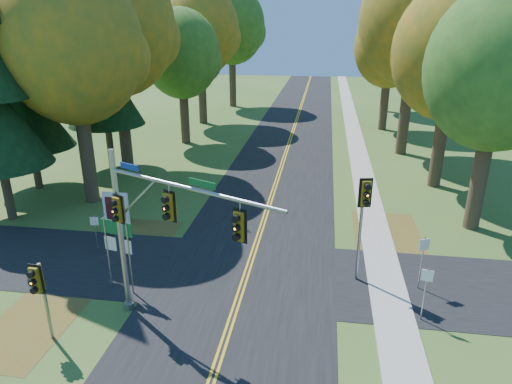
# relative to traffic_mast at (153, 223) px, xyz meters

# --- Properties ---
(ground) EXTENTS (160.00, 160.00, 0.00)m
(ground) POSITION_rel_traffic_mast_xyz_m (2.58, 2.15, -4.24)
(ground) COLOR #2F551E
(ground) RESTS_ON ground
(road_main) EXTENTS (8.00, 160.00, 0.02)m
(road_main) POSITION_rel_traffic_mast_xyz_m (2.58, 2.15, -4.23)
(road_main) COLOR black
(road_main) RESTS_ON ground
(road_cross) EXTENTS (60.00, 6.00, 0.02)m
(road_cross) POSITION_rel_traffic_mast_xyz_m (2.58, 4.15, -4.23)
(road_cross) COLOR black
(road_cross) RESTS_ON ground
(centerline_left) EXTENTS (0.10, 160.00, 0.01)m
(centerline_left) POSITION_rel_traffic_mast_xyz_m (2.48, 2.15, -4.21)
(centerline_left) COLOR gold
(centerline_left) RESTS_ON road_main
(centerline_right) EXTENTS (0.10, 160.00, 0.01)m
(centerline_right) POSITION_rel_traffic_mast_xyz_m (2.68, 2.15, -4.21)
(centerline_right) COLOR gold
(centerline_right) RESTS_ON road_main
(sidewalk_east) EXTENTS (1.60, 160.00, 0.06)m
(sidewalk_east) POSITION_rel_traffic_mast_xyz_m (8.78, 2.15, -4.21)
(sidewalk_east) COLOR #9E998E
(sidewalk_east) RESTS_ON ground
(leaf_patch_w_near) EXTENTS (4.00, 6.00, 0.00)m
(leaf_patch_w_near) POSITION_rel_traffic_mast_xyz_m (-3.92, 6.15, -4.23)
(leaf_patch_w_near) COLOR brown
(leaf_patch_w_near) RESTS_ON ground
(leaf_patch_e) EXTENTS (3.50, 8.00, 0.00)m
(leaf_patch_e) POSITION_rel_traffic_mast_xyz_m (9.38, 8.15, -4.23)
(leaf_patch_e) COLOR brown
(leaf_patch_e) RESTS_ON ground
(leaf_patch_w_far) EXTENTS (3.00, 5.00, 0.00)m
(leaf_patch_w_far) POSITION_rel_traffic_mast_xyz_m (-4.92, -0.85, -4.23)
(leaf_patch_w_far) COLOR brown
(leaf_patch_w_far) RESTS_ON ground
(tree_w_a) EXTENTS (8.00, 8.00, 14.15)m
(tree_w_a) POSITION_rel_traffic_mast_xyz_m (-8.55, 11.54, 5.25)
(tree_w_a) COLOR #38281C
(tree_w_a) RESTS_ON ground
(tree_e_a) EXTENTS (7.20, 7.20, 12.73)m
(tree_e_a) POSITION_rel_traffic_mast_xyz_m (14.15, 10.93, 4.29)
(tree_e_a) COLOR #38281C
(tree_e_a) RESTS_ON ground
(tree_w_b) EXTENTS (8.60, 8.60, 15.38)m
(tree_w_b) POSITION_rel_traffic_mast_xyz_m (-9.14, 18.44, 6.13)
(tree_w_b) COLOR #38281C
(tree_w_b) RESTS_ON ground
(tree_e_b) EXTENTS (7.60, 7.60, 13.33)m
(tree_e_b) POSITION_rel_traffic_mast_xyz_m (13.55, 17.73, 4.66)
(tree_e_b) COLOR #38281C
(tree_e_b) RESTS_ON ground
(tree_w_c) EXTENTS (6.80, 6.80, 11.91)m
(tree_w_c) POSITION_rel_traffic_mast_xyz_m (-6.96, 26.62, 3.70)
(tree_w_c) COLOR #38281C
(tree_w_c) RESTS_ON ground
(tree_e_c) EXTENTS (8.80, 8.80, 15.79)m
(tree_e_c) POSITION_rel_traffic_mast_xyz_m (12.46, 25.84, 6.42)
(tree_e_c) COLOR #38281C
(tree_e_c) RESTS_ON ground
(tree_w_d) EXTENTS (8.20, 8.20, 14.56)m
(tree_w_d) POSITION_rel_traffic_mast_xyz_m (-7.54, 35.34, 5.54)
(tree_w_d) COLOR #38281C
(tree_w_d) RESTS_ON ground
(tree_e_d) EXTENTS (7.00, 7.00, 12.32)m
(tree_e_d) POSITION_rel_traffic_mast_xyz_m (11.85, 35.03, 4.00)
(tree_e_d) COLOR #38281C
(tree_e_d) RESTS_ON ground
(tree_w_e) EXTENTS (8.40, 8.40, 14.97)m
(tree_w_e) POSITION_rel_traffic_mast_xyz_m (-6.34, 46.24, 5.83)
(tree_w_e) COLOR #38281C
(tree_w_e) RESTS_ON ground
(tree_e_e) EXTENTS (7.80, 7.80, 13.74)m
(tree_e_e) POSITION_rel_traffic_mast_xyz_m (13.05, 45.73, 4.95)
(tree_e_e) COLOR #38281C
(tree_e_e) RESTS_ON ground
(pine_b) EXTENTS (5.60, 5.60, 17.31)m
(pine_b) POSITION_rel_traffic_mast_xyz_m (-13.42, 13.15, 3.92)
(pine_b) COLOR #38281C
(pine_b) RESTS_ON ground
(pine_c) EXTENTS (5.60, 5.60, 20.56)m
(pine_c) POSITION_rel_traffic_mast_xyz_m (-10.42, 18.15, 5.45)
(pine_c) COLOR #38281C
(pine_c) RESTS_ON ground
(traffic_mast) EXTENTS (6.68, 3.15, 6.59)m
(traffic_mast) POSITION_rel_traffic_mast_xyz_m (0.00, 0.00, 0.00)
(traffic_mast) COLOR gray
(traffic_mast) RESTS_ON ground
(east_signal_pole) EXTENTS (0.55, 0.65, 4.84)m
(east_signal_pole) POSITION_rel_traffic_mast_xyz_m (7.52, 4.17, -0.57)
(east_signal_pole) COLOR gray
(east_signal_pole) RESTS_ON ground
(ped_signal_pole) EXTENTS (0.50, 0.57, 3.15)m
(ped_signal_pole) POSITION_rel_traffic_mast_xyz_m (-3.67, -1.54, -1.90)
(ped_signal_pole) COLOR gray
(ped_signal_pole) RESTS_ON ground
(route_sign_cluster) EXTENTS (1.51, 0.42, 3.32)m
(route_sign_cluster) POSITION_rel_traffic_mast_xyz_m (-2.42, 2.00, -1.90)
(route_sign_cluster) COLOR gray
(route_sign_cluster) RESTS_ON ground
(info_kiosk) EXTENTS (1.43, 0.24, 1.98)m
(info_kiosk) POSITION_rel_traffic_mast_xyz_m (-5.42, 8.10, -3.25)
(info_kiosk) COLOR white
(info_kiosk) RESTS_ON ground
(reg_sign_e_north) EXTENTS (0.45, 0.20, 2.44)m
(reg_sign_e_north) POSITION_rel_traffic_mast_xyz_m (10.09, 4.01, -2.57)
(reg_sign_e_north) COLOR gray
(reg_sign_e_north) RESTS_ON ground
(reg_sign_e_south) EXTENTS (0.43, 0.14, 2.27)m
(reg_sign_e_south) POSITION_rel_traffic_mast_xyz_m (9.79, 1.75, -2.69)
(reg_sign_e_south) COLOR gray
(reg_sign_e_south) RESTS_ON ground
(reg_sign_w) EXTENTS (0.39, 0.10, 2.06)m
(reg_sign_w) POSITION_rel_traffic_mast_xyz_m (-4.95, 4.85, -2.83)
(reg_sign_w) COLOR gray
(reg_sign_w) RESTS_ON ground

